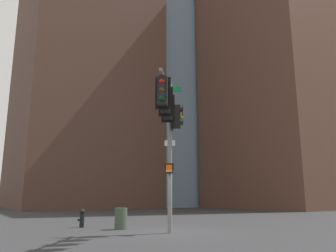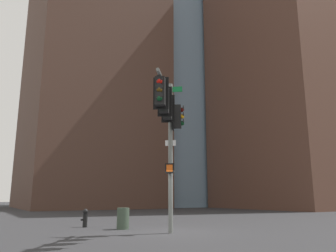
{
  "view_description": "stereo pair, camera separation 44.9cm",
  "coord_description": "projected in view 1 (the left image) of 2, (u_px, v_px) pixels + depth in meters",
  "views": [
    {
      "loc": [
        7.88,
        12.24,
        1.43
      ],
      "look_at": [
        0.75,
        1.04,
        4.25
      ],
      "focal_mm": 35.9,
      "sensor_mm": 36.0,
      "label": 1
    },
    {
      "loc": [
        7.5,
        12.48,
        1.43
      ],
      "look_at": [
        0.75,
        1.04,
        4.25
      ],
      "focal_mm": 35.9,
      "sensor_mm": 36.0,
      "label": 2
    }
  ],
  "objects": [
    {
      "name": "building_brick_nearside",
      "position": [
        289.0,
        74.0,
        49.2
      ],
      "size": [
        20.98,
        16.99,
        38.07
      ],
      "primitive_type": "cube",
      "color": "brown",
      "rests_on": "ground_plane"
    },
    {
      "name": "fire_hydrant",
      "position": [
        82.0,
        217.0,
        16.18
      ],
      "size": [
        0.34,
        0.26,
        0.87
      ],
      "color": "black",
      "rests_on": "ground_plane"
    },
    {
      "name": "litter_bin",
      "position": [
        121.0,
        219.0,
        15.25
      ],
      "size": [
        0.56,
        0.56,
        0.95
      ],
      "primitive_type": "cylinder",
      "color": "#384738",
      "rests_on": "ground_plane"
    },
    {
      "name": "building_brick_midblock",
      "position": [
        82.0,
        81.0,
        50.05
      ],
      "size": [
        17.14,
        19.88,
        36.76
      ],
      "primitive_type": "cube",
      "color": "#4C3328",
      "rests_on": "ground_plane"
    },
    {
      "name": "signal_pole_assembly",
      "position": [
        169.0,
        118.0,
        13.36
      ],
      "size": [
        2.88,
        3.39,
        6.34
      ],
      "rotation": [
        0.0,
        0.0,
        0.92
      ],
      "color": "slate",
      "rests_on": "ground_plane"
    },
    {
      "name": "ground_plane",
      "position": [
        170.0,
        232.0,
        13.95
      ],
      "size": [
        200.0,
        200.0,
        0.0
      ],
      "primitive_type": "plane",
      "color": "#2D2D30"
    }
  ]
}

